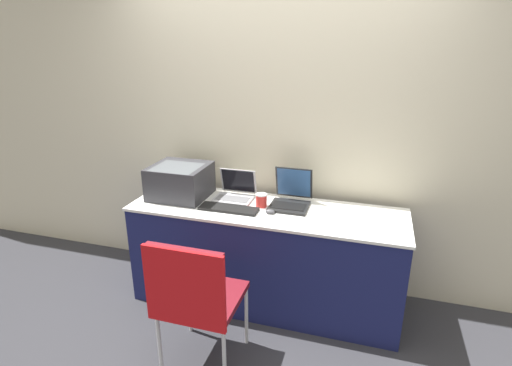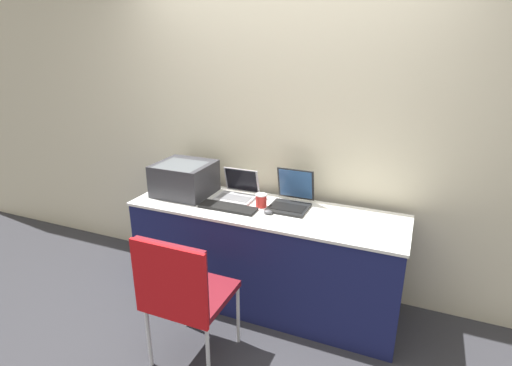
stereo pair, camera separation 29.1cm
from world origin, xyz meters
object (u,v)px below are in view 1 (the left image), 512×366
Objects in this scene: printer at (180,180)px; mouse at (270,212)px; coffee_cup at (261,200)px; chair at (194,293)px; laptop_left at (235,192)px; external_keyboard at (229,209)px; laptop_right at (291,198)px.

printer reaches higher than mouse.
coffee_cup is 0.91m from chair.
mouse is (0.34, -0.20, -0.03)m from laptop_left.
external_keyboard is 0.76m from chair.
chair is (0.05, -0.72, -0.23)m from external_keyboard.
mouse is at bearing 71.17° from chair.
laptop_left is 0.44m from laptop_right.
laptop_right reaches higher than external_keyboard.
mouse is 0.07× the size of chair.
coffee_cup is at bearing 32.45° from external_keyboard.
laptop_left reaches higher than coffee_cup.
laptop_right is at bearing -0.31° from laptop_left.
mouse is (-0.11, -0.20, -0.04)m from laptop_right.
mouse is at bearing 4.68° from external_keyboard.
chair reaches higher than coffee_cup.
mouse is 0.82m from chair.
printer is at bearing 171.19° from mouse.
coffee_cup is 0.15m from mouse.
chair reaches higher than mouse.
chair is (0.51, -0.86, -0.36)m from printer.
mouse is (0.10, -0.11, -0.03)m from coffee_cup.
laptop_left is at bearing 148.85° from mouse.
printer reaches higher than external_keyboard.
printer is at bearing -168.50° from laptop_left.
mouse is at bearing -48.40° from coffee_cup.
printer is at bearing 162.56° from external_keyboard.
printer is at bearing 179.17° from coffee_cup.
laptop_left is at bearing 94.99° from chair.
printer is at bearing 120.35° from chair.
laptop_left reaches higher than mouse.
laptop_left is at bearing 158.37° from coffee_cup.
external_keyboard is 0.47× the size of chair.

